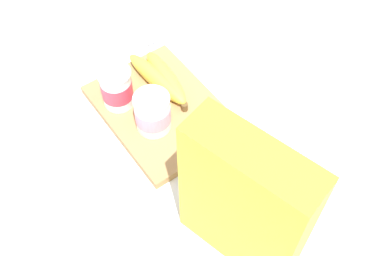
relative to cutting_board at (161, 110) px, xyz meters
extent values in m
plane|color=white|center=(0.00, 0.00, -0.01)|extent=(2.40, 2.40, 0.00)
cube|color=#A37A4C|center=(0.00, 0.00, 0.00)|extent=(0.30, 0.22, 0.02)
cube|color=yellow|center=(-0.32, 0.05, 0.14)|extent=(0.21, 0.12, 0.29)
cylinder|color=white|center=(-0.03, 0.04, 0.05)|extent=(0.07, 0.07, 0.08)
cylinder|color=pink|center=(-0.03, 0.04, 0.05)|extent=(0.07, 0.07, 0.04)
cylinder|color=silver|center=(-0.03, 0.04, 0.09)|extent=(0.07, 0.07, 0.00)
cylinder|color=white|center=(0.06, 0.06, 0.05)|extent=(0.06, 0.06, 0.09)
cylinder|color=#DB384C|center=(0.06, 0.06, 0.05)|extent=(0.06, 0.06, 0.04)
cylinder|color=silver|center=(0.06, 0.06, 0.10)|extent=(0.07, 0.07, 0.00)
ellipsoid|color=gold|center=(0.05, -0.05, 0.03)|extent=(0.17, 0.06, 0.04)
ellipsoid|color=gold|center=(0.06, -0.03, 0.03)|extent=(0.19, 0.05, 0.04)
cylinder|color=brown|center=(-0.03, -0.04, 0.02)|extent=(0.01, 0.01, 0.02)
cylinder|color=silver|center=(0.20, -0.03, -0.01)|extent=(0.02, 0.11, 0.01)
ellipsoid|color=silver|center=(0.19, -0.09, 0.00)|extent=(0.03, 0.04, 0.01)
camera|label=1|loc=(-0.53, 0.30, 0.77)|focal=43.86mm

